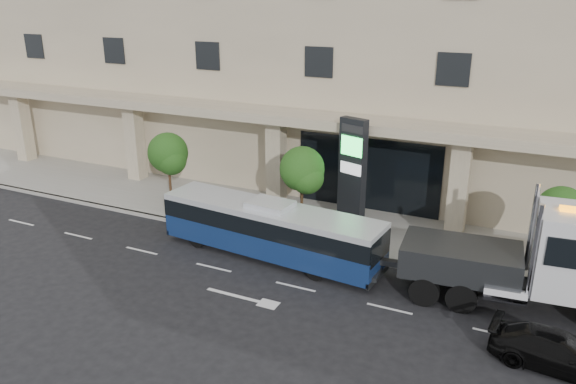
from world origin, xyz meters
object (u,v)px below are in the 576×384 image
at_px(city_bus, 270,229).
at_px(tow_truck, 537,264).
at_px(black_sedan, 557,351).
at_px(signage_pylon, 352,174).

bearing_deg(city_bus, tow_truck, 6.32).
relative_size(tow_truck, black_sedan, 2.48).
bearing_deg(black_sedan, signage_pylon, 56.94).
height_order(tow_truck, black_sedan, tow_truck).
bearing_deg(black_sedan, tow_truck, 20.51).
bearing_deg(city_bus, black_sedan, -10.02).
bearing_deg(city_bus, signage_pylon, 67.71).
xyz_separation_m(city_bus, tow_truck, (11.13, 0.22, 0.57)).
height_order(city_bus, tow_truck, tow_truck).
bearing_deg(signage_pylon, black_sedan, -20.36).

